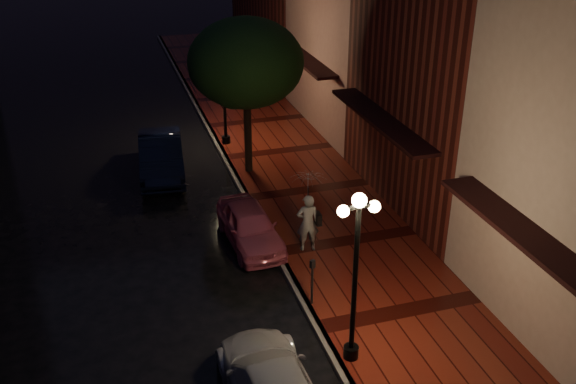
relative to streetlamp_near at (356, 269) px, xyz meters
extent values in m
plane|color=black|center=(-0.35, 5.00, -2.60)|extent=(120.00, 120.00, 0.00)
cube|color=#4D130D|center=(1.90, 5.00, -2.53)|extent=(4.50, 60.00, 0.15)
cube|color=#595451|center=(-0.35, 5.00, -2.53)|extent=(0.25, 60.00, 0.15)
cube|color=#511914|center=(6.65, 7.00, 2.90)|extent=(5.00, 8.00, 11.00)
cube|color=#8C5951|center=(6.65, 15.00, 1.90)|extent=(5.00, 8.00, 9.00)
cylinder|color=black|center=(0.00, 0.00, -0.45)|extent=(0.12, 0.12, 4.00)
cylinder|color=black|center=(0.00, 0.00, -2.30)|extent=(0.36, 0.36, 0.30)
cube|color=black|center=(0.00, 0.00, 1.55)|extent=(0.70, 0.08, 0.08)
sphere|color=#FFDA99|center=(0.00, 0.00, 1.70)|extent=(0.32, 0.32, 0.32)
sphere|color=#FFDA99|center=(-0.35, 0.00, 1.50)|extent=(0.26, 0.26, 0.26)
sphere|color=#FFDA99|center=(0.35, 0.00, 1.50)|extent=(0.26, 0.26, 0.26)
cylinder|color=black|center=(0.00, 14.00, -0.45)|extent=(0.12, 0.12, 4.00)
cylinder|color=black|center=(0.00, 14.00, -2.30)|extent=(0.36, 0.36, 0.30)
cube|color=black|center=(0.00, 14.00, 1.55)|extent=(0.70, 0.08, 0.08)
sphere|color=#FFDA99|center=(0.00, 14.00, 1.70)|extent=(0.32, 0.32, 0.32)
sphere|color=#FFDA99|center=(-0.35, 14.00, 1.50)|extent=(0.26, 0.26, 0.26)
sphere|color=#FFDA99|center=(0.35, 14.00, 1.50)|extent=(0.26, 0.26, 0.26)
cylinder|color=black|center=(0.25, 11.00, -0.85)|extent=(0.28, 0.28, 3.20)
ellipsoid|color=black|center=(0.25, 11.00, 1.75)|extent=(4.16, 4.16, 3.20)
sphere|color=black|center=(0.95, 11.60, 1.15)|extent=(1.80, 1.80, 1.80)
sphere|color=black|center=(-0.35, 10.30, 1.25)|extent=(1.80, 1.80, 1.80)
imported|color=#CB536C|center=(-0.95, 5.96, -1.98)|extent=(1.66, 3.71, 1.24)
imported|color=black|center=(-2.92, 12.00, -1.85)|extent=(2.01, 4.69, 1.50)
imported|color=white|center=(0.56, 4.88, -1.54)|extent=(0.73, 0.54, 1.83)
imported|color=silver|center=(0.56, 4.88, -0.38)|extent=(1.06, 1.08, 0.97)
cylinder|color=black|center=(0.56, 4.88, -1.11)|extent=(0.02, 0.02, 1.46)
cube|color=black|center=(0.86, 4.83, -1.41)|extent=(0.15, 0.34, 0.37)
cylinder|color=black|center=(-0.20, 2.25, -1.89)|extent=(0.06, 0.06, 1.13)
cube|color=black|center=(-0.20, 2.25, -1.22)|extent=(0.15, 0.13, 0.23)
camera|label=1|loc=(-4.86, -10.84, 7.77)|focal=40.00mm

